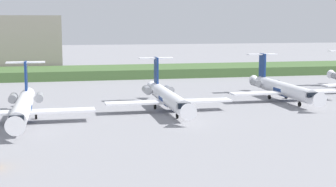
{
  "coord_description": "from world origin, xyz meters",
  "views": [
    {
      "loc": [
        -19.34,
        -74.41,
        16.08
      ],
      "look_at": [
        0.0,
        14.85,
        3.0
      ],
      "focal_mm": 53.82,
      "sensor_mm": 36.0,
      "label": 1
    }
  ],
  "objects": [
    {
      "name": "regional_jet_third",
      "position": [
        -0.32,
        14.14,
        2.54
      ],
      "size": [
        22.81,
        31.0,
        9.0
      ],
      "color": "white",
      "rests_on": "ground"
    },
    {
      "name": "regional_jet_fourth",
      "position": [
        25.28,
        20.85,
        2.54
      ],
      "size": [
        22.81,
        31.0,
        9.0
      ],
      "color": "white",
      "rests_on": "ground"
    },
    {
      "name": "ground_plane",
      "position": [
        0.0,
        30.0,
        0.0
      ],
      "size": [
        500.0,
        500.0,
        0.0
      ],
      "primitive_type": "plane",
      "color": "gray"
    },
    {
      "name": "regional_jet_second",
      "position": [
        -25.29,
        8.82,
        2.54
      ],
      "size": [
        22.81,
        31.0,
        9.0
      ],
      "color": "white",
      "rests_on": "ground"
    },
    {
      "name": "grass_berm",
      "position": [
        0.0,
        73.77,
        1.32
      ],
      "size": [
        320.0,
        20.0,
        2.64
      ],
      "primitive_type": "cube",
      "color": "#426033",
      "rests_on": "ground"
    }
  ]
}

